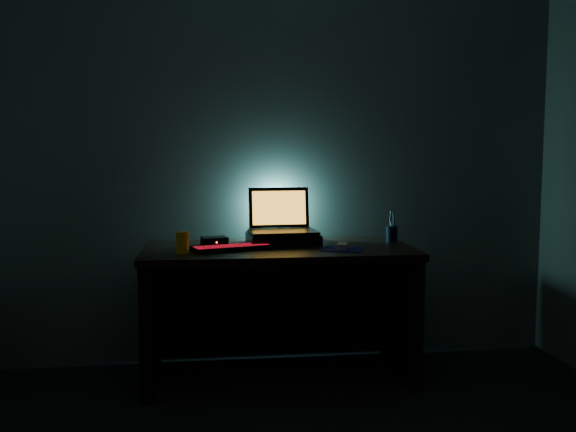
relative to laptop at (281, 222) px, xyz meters
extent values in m
cube|color=#47514B|center=(-0.04, 0.20, 0.38)|extent=(3.50, 0.00, 2.50)
cube|color=black|center=(-0.04, -0.18, -0.14)|extent=(1.50, 0.70, 0.04)
cube|color=black|center=(-0.75, -0.18, -0.52)|extent=(0.06, 0.64, 0.71)
cube|color=black|center=(0.67, -0.18, -0.52)|extent=(0.06, 0.64, 0.71)
cube|color=black|center=(-0.04, 0.15, -0.52)|extent=(1.38, 0.02, 0.65)
cube|color=black|center=(0.00, -0.05, -0.09)|extent=(0.42, 0.33, 0.06)
cube|color=black|center=(0.00, -0.05, -0.05)|extent=(0.40, 0.29, 0.02)
cube|color=black|center=(-0.01, 0.08, 0.08)|extent=(0.36, 0.07, 0.24)
cube|color=orange|center=(0.00, 0.07, 0.08)|extent=(0.32, 0.05, 0.20)
cube|color=black|center=(-0.30, -0.25, -0.11)|extent=(0.45, 0.26, 0.02)
cube|color=red|center=(-0.30, -0.25, -0.09)|extent=(0.42, 0.24, 0.00)
cube|color=#0B104D|center=(0.30, -0.30, -0.12)|extent=(0.27, 0.26, 0.00)
cube|color=#96959B|center=(0.30, -0.30, -0.10)|extent=(0.09, 0.11, 0.03)
cylinder|color=black|center=(0.64, -0.07, -0.07)|extent=(0.08, 0.08, 0.10)
cylinder|color=yellow|center=(-0.56, -0.33, -0.06)|extent=(0.08, 0.08, 0.12)
cube|color=black|center=(-0.39, -0.06, -0.10)|extent=(0.16, 0.14, 0.05)
sphere|color=#FF0C07|center=(-0.38, -0.11, -0.10)|extent=(0.01, 0.01, 0.01)
camera|label=1|loc=(-0.42, -3.70, 0.43)|focal=40.00mm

